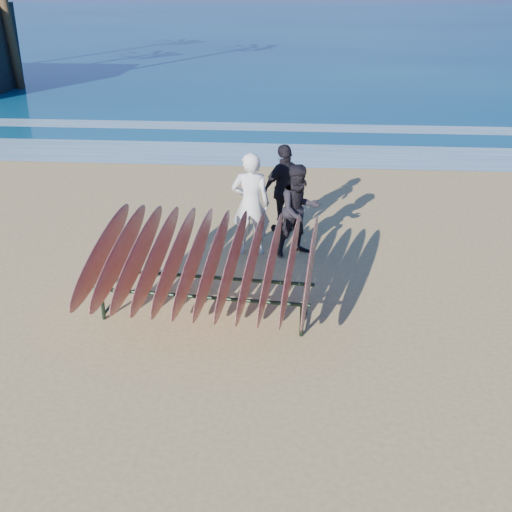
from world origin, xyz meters
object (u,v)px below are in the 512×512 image
object	(u,v)px
person_white	(251,204)
person_dark_a	(299,210)
person_dark_b	(285,189)
surfboard_rack	(204,261)

from	to	relation	value
person_white	person_dark_a	distance (m)	0.87
person_white	person_dark_a	world-z (taller)	person_white
person_dark_b	person_white	bearing A→B (deg)	26.17
surfboard_rack	person_white	size ratio (longest dim) A/B	1.78
person_dark_a	person_dark_b	size ratio (longest dim) A/B	0.96
person_dark_b	surfboard_rack	bearing A→B (deg)	36.54
person_dark_a	person_dark_b	world-z (taller)	person_dark_b
person_white	surfboard_rack	bearing A→B (deg)	78.99
person_dark_a	person_dark_b	xyz separation A→B (m)	(-0.29, 1.11, 0.04)
surfboard_rack	person_dark_b	size ratio (longest dim) A/B	1.92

